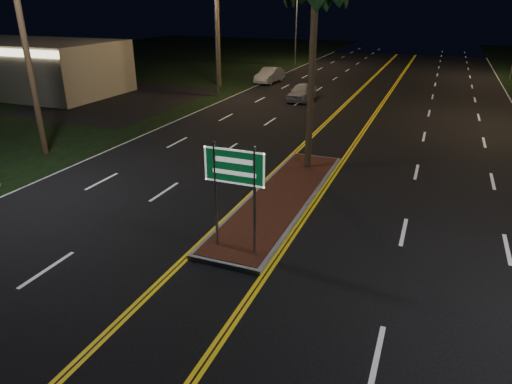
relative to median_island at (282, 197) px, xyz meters
The scene contains 9 objects.
ground 7.00m from the median_island, 90.00° to the right, with size 120.00×120.00×0.00m, color black.
grass_left 34.99m from the median_island, 149.04° to the left, with size 40.00×110.00×0.01m, color black.
median_island is the anchor object (origin of this frame).
highway_sign 4.80m from the median_island, 90.00° to the right, with size 1.80×0.08×3.20m.
commercial_building 29.13m from the median_island, 153.45° to the left, with size 15.00×8.12×4.00m.
streetlight_left_mid 20.80m from the median_island, 121.98° to the left, with size 1.91×0.44×9.00m.
streetlight_left_far 38.89m from the median_island, 106.00° to the left, with size 1.91×0.44×9.00m.
car_near 18.58m from the median_island, 104.20° to the left, with size 1.87×4.36×1.45m, color #B4B5BB.
car_far 26.31m from the median_island, 111.17° to the left, with size 1.96×4.58×1.53m, color silver.
Camera 1 is at (4.91, -7.90, 6.90)m, focal length 32.00 mm.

